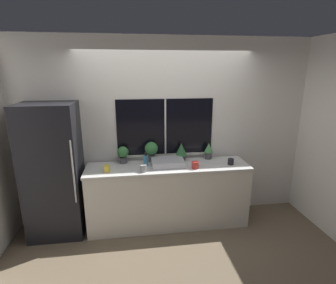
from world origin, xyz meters
TOP-DOWN VIEW (x-y plane):
  - ground_plane at (0.00, 0.00)m, footprint 14.00×14.00m
  - wall_back at (0.00, 0.62)m, footprint 8.00×0.09m
  - wall_left at (-2.20, 1.50)m, footprint 0.06×7.00m
  - wall_right at (2.20, 1.50)m, footprint 0.06×7.00m
  - counter at (0.00, 0.28)m, footprint 2.32×0.58m
  - refrigerator at (-1.56, 0.31)m, footprint 0.71×0.65m
  - sink at (-0.01, 0.30)m, footprint 0.46×0.41m
  - potted_plant_far_left at (-0.63, 0.48)m, footprint 0.16×0.16m
  - potted_plant_center_left at (-0.22, 0.48)m, footprint 0.19×0.19m
  - potted_plant_center_right at (0.23, 0.48)m, footprint 0.17×0.17m
  - potted_plant_far_right at (0.65, 0.48)m, footprint 0.13×0.13m
  - soap_bottle at (-0.32, 0.32)m, footprint 0.06×0.06m
  - mug_black at (0.90, 0.20)m, footprint 0.08×0.08m
  - mug_yellow at (-0.85, 0.16)m, footprint 0.09×0.09m
  - mug_red at (0.35, 0.12)m, footprint 0.09×0.09m
  - mug_grey at (-0.36, 0.10)m, footprint 0.09×0.09m

SIDE VIEW (x-z plane):
  - ground_plane at x=0.00m, z-range 0.00..0.00m
  - counter at x=0.00m, z-range 0.00..0.92m
  - refrigerator at x=-1.56m, z-range 0.00..1.83m
  - mug_black at x=0.90m, z-range 0.92..1.01m
  - sink at x=-0.01m, z-range 0.80..1.13m
  - mug_yellow at x=-0.85m, z-range 0.92..1.01m
  - mug_grey at x=-0.36m, z-range 0.92..1.02m
  - mug_red at x=0.35m, z-range 0.92..1.02m
  - soap_bottle at x=-0.32m, z-range 0.90..1.10m
  - potted_plant_far_right at x=0.65m, z-range 0.94..1.19m
  - potted_plant_far_left at x=-0.63m, z-range 0.94..1.19m
  - potted_plant_center_right at x=0.23m, z-range 0.94..1.20m
  - potted_plant_center_left at x=-0.22m, z-range 0.96..1.26m
  - wall_left at x=-2.20m, z-range 0.00..2.70m
  - wall_right at x=2.20m, z-range 0.00..2.70m
  - wall_back at x=0.00m, z-range 0.00..2.70m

